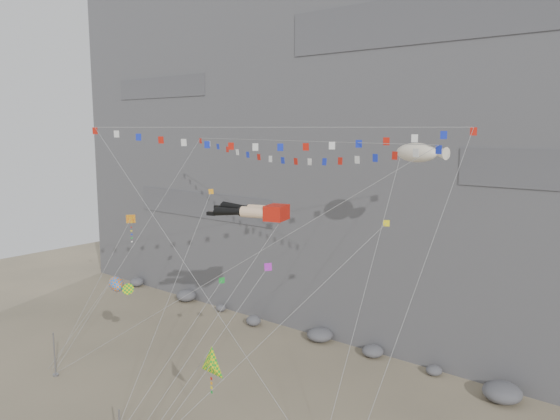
% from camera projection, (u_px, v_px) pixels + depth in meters
% --- Properties ---
extents(ground, '(120.00, 120.00, 0.00)m').
position_uv_depth(ground, '(191.00, 408.00, 41.47)').
color(ground, gray).
rests_on(ground, ground).
extents(cliff, '(80.00, 28.00, 50.00)m').
position_uv_depth(cliff, '(398.00, 93.00, 62.25)').
color(cliff, slate).
rests_on(cliff, ground).
extents(talus_boulders, '(60.00, 3.00, 1.20)m').
position_uv_depth(talus_boulders, '(320.00, 335.00, 54.41)').
color(talus_boulders, slate).
rests_on(talus_boulders, ground).
extents(anchor_pole_left, '(0.12, 0.12, 3.88)m').
position_uv_depth(anchor_pole_left, '(55.00, 354.00, 46.55)').
color(anchor_pole_left, gray).
rests_on(anchor_pole_left, ground).
extents(legs_kite, '(6.79, 15.48, 20.40)m').
position_uv_depth(legs_kite, '(255.00, 211.00, 42.89)').
color(legs_kite, red).
rests_on(legs_kite, ground).
extents(flag_banner_upper, '(29.38, 17.40, 28.55)m').
position_uv_depth(flag_banner_upper, '(289.00, 141.00, 45.25)').
color(flag_banner_upper, red).
rests_on(flag_banner_upper, ground).
extents(flag_banner_lower, '(26.43, 13.29, 24.95)m').
position_uv_depth(flag_banner_lower, '(268.00, 128.00, 40.59)').
color(flag_banner_lower, red).
rests_on(flag_banner_lower, ground).
extents(harlequin_kite, '(5.74, 6.29, 15.13)m').
position_uv_depth(harlequin_kite, '(130.00, 220.00, 46.84)').
color(harlequin_kite, red).
rests_on(harlequin_kite, ground).
extents(fish_windsock, '(8.86, 4.08, 11.20)m').
position_uv_depth(fish_windsock, '(116.00, 284.00, 44.56)').
color(fish_windsock, orange).
rests_on(fish_windsock, ground).
extents(delta_kite, '(4.09, 4.49, 8.40)m').
position_uv_depth(delta_kite, '(211.00, 365.00, 34.18)').
color(delta_kite, '#FEE90C').
rests_on(delta_kite, ground).
extents(blimp_windsock, '(4.54, 15.03, 23.70)m').
position_uv_depth(blimp_windsock, '(416.00, 153.00, 40.08)').
color(blimp_windsock, '#F9EACC').
rests_on(blimp_windsock, ground).
extents(small_kite_a, '(2.86, 12.20, 19.63)m').
position_uv_depth(small_kite_a, '(209.00, 198.00, 46.61)').
color(small_kite_a, orange).
rests_on(small_kite_a, ground).
extents(small_kite_b, '(3.69, 10.41, 15.10)m').
position_uv_depth(small_kite_b, '(267.00, 269.00, 39.09)').
color(small_kite_b, '#AE20BF').
rests_on(small_kite_b, ground).
extents(small_kite_c, '(1.36, 12.27, 14.86)m').
position_uv_depth(small_kite_c, '(220.00, 284.00, 42.75)').
color(small_kite_c, green).
rests_on(small_kite_c, ground).
extents(small_kite_d, '(9.35, 16.22, 22.91)m').
position_uv_depth(small_kite_d, '(379.00, 230.00, 39.09)').
color(small_kite_d, yellow).
rests_on(small_kite_d, ground).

